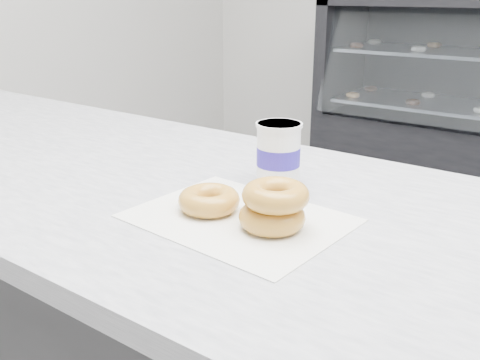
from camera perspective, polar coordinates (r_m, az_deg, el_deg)
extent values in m
cube|color=silver|center=(0.93, 4.43, -4.34)|extent=(3.06, 0.76, 0.04)
cube|color=black|center=(3.81, 10.98, 13.47)|extent=(0.08, 0.70, 0.75)
cube|color=silver|center=(0.89, -0.17, -4.09)|extent=(0.36, 0.28, 0.00)
torus|color=gold|center=(0.91, -3.32, -2.15)|extent=(0.12, 0.12, 0.04)
torus|color=gold|center=(0.85, 3.44, -3.95)|extent=(0.11, 0.11, 0.04)
torus|color=gold|center=(0.83, 3.83, -1.62)|extent=(0.15, 0.15, 0.04)
cylinder|color=white|center=(1.04, 4.12, 2.85)|extent=(0.11, 0.11, 0.12)
cylinder|color=white|center=(1.02, 4.20, 5.91)|extent=(0.09, 0.09, 0.01)
cylinder|color=#291B98|center=(1.04, 4.11, 2.58)|extent=(0.11, 0.11, 0.04)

